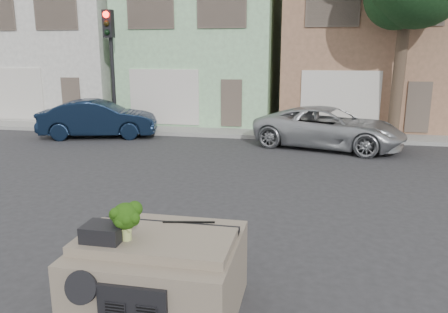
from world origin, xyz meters
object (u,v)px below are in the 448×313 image
(broccoli, at_px, (126,221))
(traffic_signal, at_px, (112,72))
(silver_pickup, at_px, (328,148))
(navy_sedan, at_px, (100,137))

(broccoli, bearing_deg, traffic_signal, 115.81)
(broccoli, bearing_deg, silver_pickup, 76.12)
(traffic_signal, distance_m, broccoli, 14.26)
(traffic_signal, bearing_deg, broccoli, -64.19)
(navy_sedan, xyz_separation_m, broccoli, (6.26, -11.50, 1.36))
(traffic_signal, bearing_deg, navy_sedan, -93.15)
(silver_pickup, height_order, broccoli, broccoli)
(navy_sedan, height_order, traffic_signal, traffic_signal)
(silver_pickup, xyz_separation_m, broccoli, (-2.79, -11.27, 1.36))
(navy_sedan, bearing_deg, silver_pickup, -107.32)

